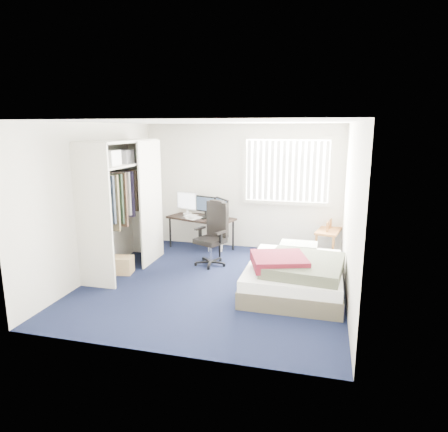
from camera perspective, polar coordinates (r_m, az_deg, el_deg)
ground at (r=6.44m, az=-1.41°, el=-9.54°), size 4.20×4.20×0.00m
room_shell at (r=6.04m, az=-1.49°, el=3.85°), size 4.20×4.20×4.20m
window_assembly at (r=7.86m, az=8.98°, el=6.38°), size 1.72×0.09×1.32m
closet at (r=6.94m, az=-14.29°, el=3.28°), size 0.64×1.84×2.22m
desk at (r=8.05m, az=-3.18°, el=0.17°), size 1.46×1.00×1.12m
office_chair at (r=7.19m, az=-1.59°, el=-3.46°), size 0.71×0.71×1.15m
footstool at (r=8.03m, az=-1.24°, el=-3.51°), size 0.37×0.32×0.27m
nightstand at (r=7.84m, az=14.75°, el=-2.32°), size 0.53×0.84×0.71m
bed at (r=6.17m, az=10.11°, el=-8.07°), size 1.45×1.89×0.63m
pine_box at (r=7.03m, az=-14.47°, el=-6.79°), size 0.42×0.35×0.29m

